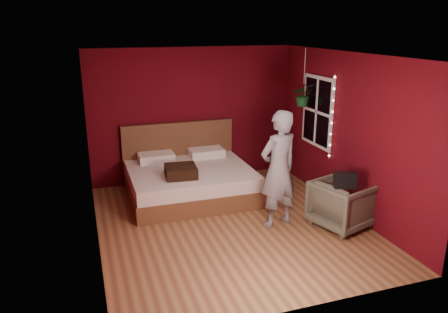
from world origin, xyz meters
The scene contains 10 objects.
floor centered at (0.00, 0.00, 0.00)m, with size 4.50×4.50×0.00m, color olive.
room_walls centered at (0.00, 0.00, 1.68)m, with size 4.04×4.54×2.62m.
window centered at (1.97, 0.90, 1.50)m, with size 0.05×0.97×1.27m.
fairy_lights centered at (1.94, 0.37, 1.50)m, with size 0.04×0.04×1.45m.
bed centered at (-0.32, 1.38, 0.31)m, with size 2.17×1.85×1.20m.
person centered at (0.68, -0.24, 0.91)m, with size 0.66×0.44×1.82m, color slate.
armchair centered at (1.60, -0.62, 0.37)m, with size 0.79×0.81×0.74m, color #565644.
handbag centered at (1.46, -0.83, 0.85)m, with size 0.31×0.16×0.22m, color black.
throw_pillow centered at (-0.57, 0.92, 0.64)m, with size 0.52×0.52×0.18m, color black.
hanging_plant centered at (1.81, 1.17, 1.77)m, with size 0.45×0.42×1.04m.
Camera 1 is at (-2.08, -5.89, 3.04)m, focal length 35.00 mm.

